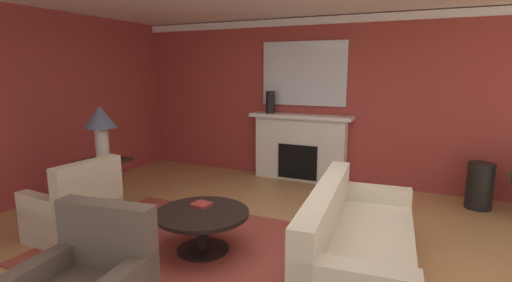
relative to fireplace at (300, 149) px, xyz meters
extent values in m
plane|color=tan|center=(0.59, -2.81, -0.55)|extent=(9.84, 9.84, 0.00)
cube|color=#9E3833|center=(0.59, 0.21, 0.85)|extent=(8.17, 0.12, 2.81)
cube|color=#9E3833|center=(-3.26, -2.51, 0.85)|extent=(0.12, 6.52, 2.81)
cube|color=white|center=(0.59, 0.13, 2.17)|extent=(8.17, 0.08, 0.12)
cube|color=#993D33|center=(-0.08, -3.03, -0.55)|extent=(3.41, 2.27, 0.01)
cube|color=white|center=(0.00, 0.01, 0.00)|extent=(1.60, 0.25, 1.10)
cube|color=black|center=(0.00, -0.01, -0.20)|extent=(0.70, 0.26, 0.60)
cube|color=white|center=(0.00, -0.02, 0.58)|extent=(1.80, 0.35, 0.06)
cube|color=silver|center=(0.00, 0.12, 1.31)|extent=(1.50, 0.04, 1.09)
cube|color=beige|center=(1.55, -2.86, -0.33)|extent=(1.07, 2.17, 0.45)
cube|color=beige|center=(1.21, -2.89, 0.10)|extent=(0.37, 2.11, 0.40)
cube|color=beige|center=(1.48, -1.92, -0.24)|extent=(0.91, 0.27, 0.62)
cube|color=#C1B293|center=(-1.63, -3.37, -0.33)|extent=(0.86, 0.86, 0.44)
cube|color=#C1B293|center=(-1.31, -3.40, 0.14)|extent=(0.22, 0.81, 0.51)
cube|color=#C1B293|center=(-1.61, -3.04, -0.25)|extent=(0.81, 0.20, 0.60)
cube|color=#C1B293|center=(-1.66, -3.70, -0.25)|extent=(0.81, 0.20, 0.60)
cube|color=brown|center=(-0.13, -4.27, 0.14)|extent=(0.81, 0.26, 0.51)
cylinder|color=black|center=(-0.08, -3.03, -0.12)|extent=(1.00, 1.00, 0.04)
cylinder|color=black|center=(-0.08, -3.03, -0.35)|extent=(0.12, 0.12, 0.41)
cylinder|color=black|center=(-0.08, -3.03, -0.54)|extent=(0.56, 0.56, 0.03)
cube|color=black|center=(-2.04, -2.48, 0.13)|extent=(0.56, 0.56, 0.04)
cube|color=black|center=(-2.04, -2.48, -0.22)|extent=(0.10, 0.10, 0.66)
cube|color=black|center=(-2.04, -2.48, -0.53)|extent=(0.45, 0.45, 0.04)
cylinder|color=beige|center=(-2.04, -2.48, 0.37)|extent=(0.18, 0.18, 0.45)
cone|color=#4C566B|center=(-2.04, -2.48, 0.75)|extent=(0.44, 0.44, 0.30)
cylinder|color=black|center=(2.75, -0.30, -0.22)|extent=(0.35, 0.35, 0.66)
cylinder|color=black|center=(-0.55, -0.05, 0.81)|extent=(0.16, 0.16, 0.39)
cube|color=maroon|center=(-0.18, -2.89, -0.09)|extent=(0.22, 0.21, 0.03)
camera|label=1|loc=(2.04, -6.27, 1.38)|focal=26.75mm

